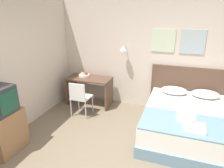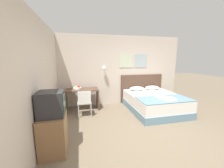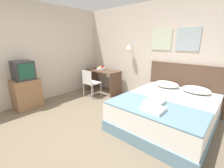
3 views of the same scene
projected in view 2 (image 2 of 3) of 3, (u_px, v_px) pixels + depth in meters
The scene contains 15 objects.
ground_plane at pixel (147, 139), 3.09m from camera, with size 24.00×24.00×0.00m, color #756651.
wall_back at pixel (117, 70), 5.38m from camera, with size 5.21×0.31×2.65m.
wall_left at pixel (27, 88), 2.16m from camera, with size 0.06×5.62×2.65m.
bed at pixel (154, 103), 4.76m from camera, with size 1.65×2.01×0.57m.
headboard at pixel (141, 88), 5.69m from camera, with size 1.77×0.06×1.13m.
pillow_left at pixel (137, 88), 5.33m from camera, with size 0.58×0.43×0.14m.
pillow_right at pixel (152, 88), 5.47m from camera, with size 0.58×0.43×0.14m.
throw_blanket at pixel (165, 99), 4.14m from camera, with size 1.60×0.80×0.02m.
folded_towel_near_foot at pixel (160, 97), 4.26m from camera, with size 0.30×0.32×0.06m.
folded_towel_mid_bed at pixel (169, 99), 4.01m from camera, with size 0.33×0.28×0.06m.
desk at pixel (82, 95), 4.81m from camera, with size 1.12×0.57×0.74m.
desk_chair at pixel (84, 101), 4.21m from camera, with size 0.42×0.42×0.83m.
fruit_bowl at pixel (77, 88), 4.77m from camera, with size 0.28×0.28×0.13m.
tv_stand at pixel (54, 134), 2.61m from camera, with size 0.46×0.61×0.74m.
television at pixel (51, 104), 2.50m from camera, with size 0.45×0.42×0.46m.
Camera 2 is at (-1.42, -2.55, 1.79)m, focal length 22.00 mm.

